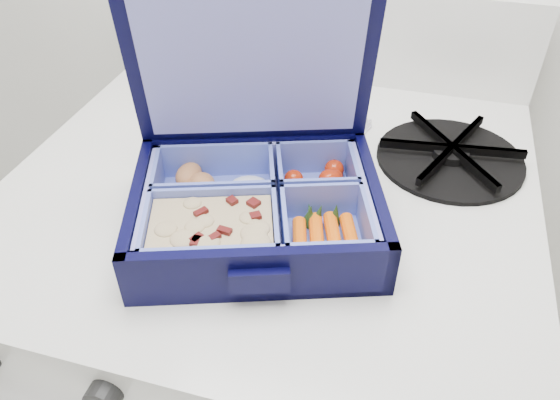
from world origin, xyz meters
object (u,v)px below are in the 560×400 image
(stove, at_px, (277,382))
(fork, at_px, (331,157))
(bento_box, at_px, (257,209))
(burner_grate, at_px, (451,152))

(stove, relative_size, fork, 5.40)
(fork, bearing_deg, bento_box, -89.88)
(stove, height_order, bento_box, bento_box)
(stove, distance_m, bento_box, 0.51)
(bento_box, bearing_deg, stove, 77.26)
(bento_box, distance_m, fork, 0.16)
(fork, bearing_deg, burner_grate, 32.01)
(bento_box, height_order, fork, bento_box)
(bento_box, xyz_separation_m, fork, (0.05, 0.15, -0.03))
(burner_grate, bearing_deg, bento_box, -135.57)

